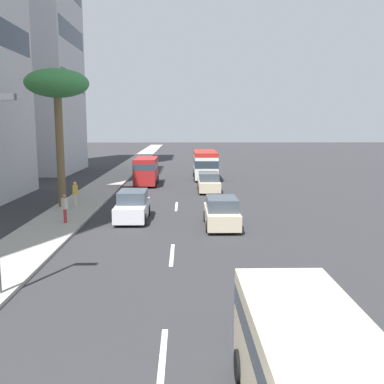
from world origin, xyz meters
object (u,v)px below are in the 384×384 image
car_sixth (209,182)px  pedestrian_mid_block (75,193)px  van_fifth (304,360)px  minibus_lead (205,164)px  pedestrian_by_tree (65,207)px  van_third (146,169)px  car_fourth (221,213)px  palm_tree (57,87)px  car_second (133,206)px

car_sixth → pedestrian_mid_block: 11.97m
van_fifth → car_sixth: bearing=0.3°
van_fifth → pedestrian_mid_block: (21.34, 9.48, -0.23)m
minibus_lead → pedestrian_by_tree: minibus_lead is taller
van_third → pedestrian_by_tree: 16.59m
van_fifth → pedestrian_mid_block: van_fifth is taller
van_fifth → pedestrian_by_tree: van_fifth is taller
pedestrian_mid_block → car_fourth: bearing=-58.2°
minibus_lead → palm_tree: bearing=146.6°
car_second → car_sixth: (10.95, -5.11, -0.04)m
van_third → pedestrian_by_tree: van_third is taller
minibus_lead → car_second: (-19.45, 5.23, -0.76)m
car_second → car_fourth: car_second is taller
car_sixth → palm_tree: 14.50m
car_second → van_fifth: van_fifth is taller
pedestrian_by_tree → palm_tree: palm_tree is taller
car_fourth → car_sixth: size_ratio=0.89×
van_fifth → pedestrian_by_tree: 18.79m
van_fifth → pedestrian_by_tree: size_ratio=2.90×
van_third → car_fourth: van_third is taller
minibus_lead → car_fourth: minibus_lead is taller
minibus_lead → pedestrian_by_tree: 22.59m
car_second → car_sixth: 12.08m
van_fifth → palm_tree: 24.86m
car_second → car_sixth: car_second is taller
minibus_lead → car_fourth: size_ratio=1.63×
pedestrian_mid_block → van_third: bearing=43.6°
minibus_lead → car_sixth: minibus_lead is taller
pedestrian_mid_block → pedestrian_by_tree: 4.82m
minibus_lead → van_fifth: size_ratio=1.48×
pedestrian_by_tree → palm_tree: (5.01, 1.53, 6.95)m
car_sixth → pedestrian_by_tree: pedestrian_by_tree is taller
palm_tree → car_second: bearing=-125.6°
car_second → palm_tree: palm_tree is taller
van_third → car_fourth: 17.76m
minibus_lead → car_sixth: bearing=179.2°
car_second → car_sixth: bearing=155.0°
van_third → palm_tree: size_ratio=0.57×
palm_tree → van_third: bearing=-22.6°
van_third → pedestrian_by_tree: (-16.28, 3.15, -0.42)m
pedestrian_mid_block → palm_tree: 6.97m
car_sixth → pedestrian_mid_block: (-7.49, 9.33, 0.31)m
minibus_lead → palm_tree: palm_tree is taller
van_third → van_fifth: van_third is taller
pedestrian_mid_block → car_second: bearing=-67.6°
car_second → car_sixth: size_ratio=0.89×
car_fourth → palm_tree: palm_tree is taller
car_second → car_fourth: bearing=69.6°
minibus_lead → van_fifth: bearing=-180.0°
car_second → palm_tree: (3.69, 5.15, 7.17)m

